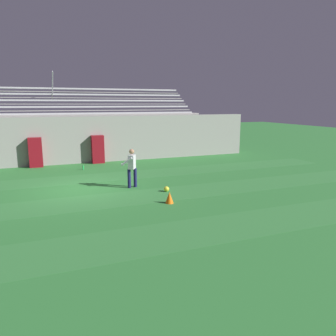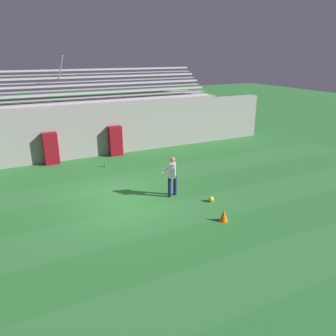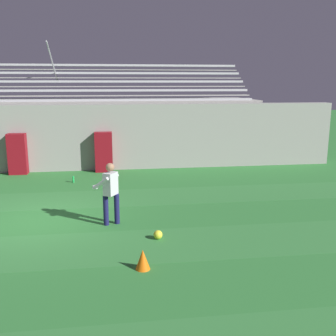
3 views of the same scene
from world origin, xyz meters
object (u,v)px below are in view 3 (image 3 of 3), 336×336
at_px(traffic_cone, 143,259).
at_px(water_bottle, 73,179).
at_px(soccer_ball, 158,235).
at_px(goalkeeper, 110,190).
at_px(padding_pillar_gate_right, 104,152).
at_px(padding_pillar_gate_left, 18,154).

distance_m(traffic_cone, water_bottle, 7.71).
bearing_deg(soccer_ball, traffic_cone, -107.46).
relative_size(goalkeeper, traffic_cone, 3.98).
relative_size(padding_pillar_gate_right, water_bottle, 6.99).
relative_size(padding_pillar_gate_right, traffic_cone, 3.99).
relative_size(padding_pillar_gate_left, goalkeeper, 1.00).
distance_m(goalkeeper, traffic_cone, 2.88).
height_order(traffic_cone, water_bottle, traffic_cone).
bearing_deg(padding_pillar_gate_right, padding_pillar_gate_left, 180.00).
relative_size(goalkeeper, water_bottle, 6.96).
distance_m(goalkeeper, water_bottle, 5.00).
bearing_deg(soccer_ball, padding_pillar_gate_left, 122.90).
relative_size(padding_pillar_gate_left, padding_pillar_gate_right, 1.00).
distance_m(soccer_ball, traffic_cone, 1.59).
distance_m(padding_pillar_gate_right, goalkeeper, 6.46).
distance_m(padding_pillar_gate_left, soccer_ball, 9.13).
bearing_deg(padding_pillar_gate_left, water_bottle, -36.27).
xyz_separation_m(goalkeeper, soccer_ball, (1.13, -1.19, -0.84)).
distance_m(padding_pillar_gate_right, traffic_cone, 9.23).
bearing_deg(soccer_ball, water_bottle, 113.55).
bearing_deg(water_bottle, soccer_ball, -66.45).
height_order(padding_pillar_gate_left, traffic_cone, padding_pillar_gate_left).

